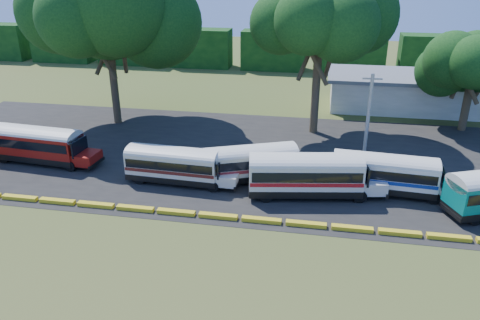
% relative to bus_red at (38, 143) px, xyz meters
% --- Properties ---
extents(ground, '(160.00, 160.00, 0.00)m').
position_rel_bus_red_xyz_m(ground, '(15.80, -7.62, -1.84)').
color(ground, '#314F1A').
rests_on(ground, ground).
extents(asphalt_strip, '(64.00, 24.00, 0.02)m').
position_rel_bus_red_xyz_m(asphalt_strip, '(16.80, 4.38, -1.83)').
color(asphalt_strip, black).
rests_on(asphalt_strip, ground).
extents(curb, '(53.70, 0.45, 0.30)m').
position_rel_bus_red_xyz_m(curb, '(15.80, -6.62, -1.69)').
color(curb, yellow).
rests_on(curb, ground).
extents(terminal_building, '(19.00, 9.00, 4.00)m').
position_rel_bus_red_xyz_m(terminal_building, '(33.80, 22.38, 0.20)').
color(terminal_building, silver).
rests_on(terminal_building, ground).
extents(treeline_backdrop, '(130.00, 4.00, 6.00)m').
position_rel_bus_red_xyz_m(treeline_backdrop, '(15.80, 40.38, 1.16)').
color(treeline_backdrop, black).
rests_on(treeline_backdrop, ground).
extents(bus_red, '(9.90, 3.21, 3.20)m').
position_rel_bus_red_xyz_m(bus_red, '(0.00, 0.00, 0.00)').
color(bus_red, black).
rests_on(bus_red, ground).
extents(bus_cream_west, '(9.06, 2.64, 2.95)m').
position_rel_bus_red_xyz_m(bus_cream_west, '(12.83, -1.77, -0.17)').
color(bus_cream_west, black).
rests_on(bus_cream_west, ground).
extents(bus_cream_east, '(9.17, 5.47, 2.96)m').
position_rel_bus_red_xyz_m(bus_cream_east, '(18.71, -0.32, -0.16)').
color(bus_cream_east, black).
rests_on(bus_cream_east, ground).
extents(bus_white_red, '(10.41, 4.16, 3.33)m').
position_rel_bus_red_xyz_m(bus_white_red, '(23.14, -2.19, 0.05)').
color(bus_white_red, black).
rests_on(bus_white_red, ground).
extents(bus_white_blue, '(9.45, 2.99, 3.06)m').
position_rel_bus_red_xyz_m(bus_white_blue, '(28.93, -0.66, -0.11)').
color(bus_white_blue, black).
rests_on(bus_white_blue, ground).
extents(tree_west, '(12.73, 12.73, 16.14)m').
position_rel_bus_red_xyz_m(tree_west, '(2.15, 11.30, 9.60)').
color(tree_west, '#3A2A1D').
rests_on(tree_west, ground).
extents(tree_center, '(10.04, 10.04, 15.45)m').
position_rel_bus_red_xyz_m(tree_center, '(23.11, 12.02, 9.87)').
color(tree_center, '#3A2A1D').
rests_on(tree_center, ground).
extents(tree_east, '(7.47, 7.47, 10.10)m').
position_rel_bus_red_xyz_m(tree_east, '(38.28, 15.36, 5.46)').
color(tree_east, '#3A2A1D').
rests_on(tree_east, ground).
extents(utility_pole, '(1.60, 0.30, 7.80)m').
position_rel_bus_red_xyz_m(utility_pole, '(27.69, 4.94, 2.17)').
color(utility_pole, gray).
rests_on(utility_pole, ground).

